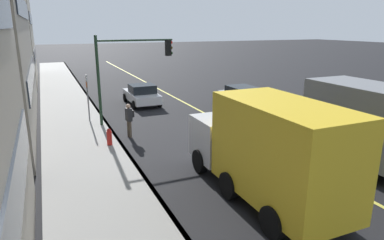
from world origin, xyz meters
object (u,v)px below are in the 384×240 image
at_px(pedestrian_with_backpack, 129,118).
at_px(truck_gray, 378,128).
at_px(car_silver, 243,97).
at_px(traffic_light_mast, 130,63).
at_px(truck_yellow, 268,149).
at_px(street_sign_post, 88,95).
at_px(car_white, 142,94).
at_px(fire_hydrant, 109,138).

bearing_deg(pedestrian_with_backpack, truck_gray, -135.04).
bearing_deg(car_silver, traffic_light_mast, 97.31).
distance_m(truck_yellow, street_sign_post, 12.35).
bearing_deg(street_sign_post, truck_yellow, -160.67).
bearing_deg(truck_gray, car_silver, -4.79).
xyz_separation_m(car_white, truck_yellow, (-15.27, 0.06, 1.02)).
relative_size(car_white, car_silver, 0.94).
distance_m(car_white, truck_yellow, 15.30).
height_order(traffic_light_mast, fire_hydrant, traffic_light_mast).
bearing_deg(truck_gray, street_sign_post, 39.66).
distance_m(truck_gray, pedestrian_with_backpack, 11.11).
bearing_deg(truck_yellow, car_white, -0.22).
distance_m(truck_yellow, traffic_light_mast, 10.76).
bearing_deg(fire_hydrant, pedestrian_with_backpack, -45.27).
xyz_separation_m(car_white, fire_hydrant, (-8.34, 3.84, -0.26)).
distance_m(truck_gray, truck_yellow, 5.31).
xyz_separation_m(truck_gray, street_sign_post, (11.33, 9.39, -0.04)).
relative_size(truck_yellow, traffic_light_mast, 1.35).
relative_size(car_silver, fire_hydrant, 4.69).
distance_m(pedestrian_with_backpack, fire_hydrant, 1.85).
bearing_deg(fire_hydrant, car_white, -24.73).
distance_m(car_white, fire_hydrant, 9.18).
bearing_deg(pedestrian_with_backpack, car_white, -20.04).
height_order(car_silver, truck_gray, truck_gray).
bearing_deg(street_sign_post, car_silver, -90.88).
distance_m(car_silver, pedestrian_with_backpack, 9.38).
distance_m(pedestrian_with_backpack, traffic_light_mast, 3.45).
bearing_deg(car_white, car_silver, -121.41).
distance_m(street_sign_post, fire_hydrant, 4.88).
height_order(traffic_light_mast, street_sign_post, traffic_light_mast).
bearing_deg(pedestrian_with_backpack, traffic_light_mast, -17.40).
distance_m(car_white, pedestrian_with_backpack, 7.56).
bearing_deg(car_silver, fire_hydrant, 114.47).
distance_m(car_silver, truck_gray, 11.25).
xyz_separation_m(pedestrian_with_backpack, traffic_light_mast, (2.29, -0.72, 2.48)).
height_order(car_white, car_silver, car_white).
distance_m(car_silver, fire_hydrant, 11.02).
relative_size(street_sign_post, fire_hydrant, 3.01).
xyz_separation_m(truck_gray, truck_yellow, (-0.32, 5.30, 0.03)).
distance_m(truck_yellow, fire_hydrant, 8.00).
xyz_separation_m(car_white, car_silver, (-3.78, -6.18, 0.01)).
relative_size(truck_gray, truck_yellow, 0.96).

